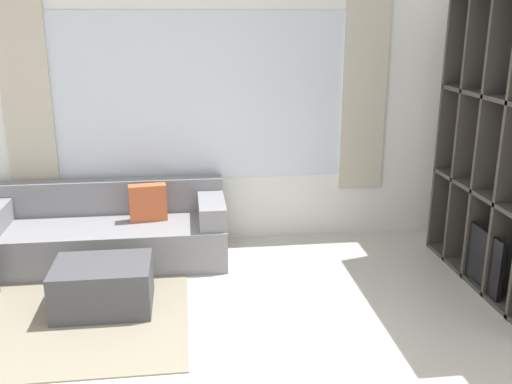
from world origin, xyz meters
name	(u,v)px	position (x,y,z in m)	size (l,w,h in m)	color
wall_back	(202,107)	(0.00, 2.69, 1.36)	(6.42, 0.11, 2.70)	white
area_rug	(41,309)	(-1.33, 1.31, 0.01)	(2.28, 1.97, 0.01)	gray
couch_main	(107,233)	(-0.92, 2.23, 0.27)	(2.19, 0.82, 0.72)	gray
ottoman	(103,286)	(-0.84, 1.26, 0.19)	(0.74, 0.55, 0.38)	#47474C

